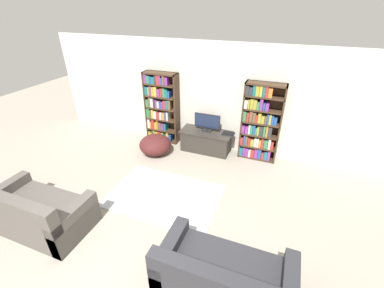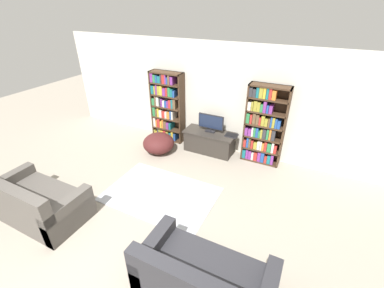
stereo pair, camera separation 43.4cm
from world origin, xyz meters
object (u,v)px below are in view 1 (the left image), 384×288
at_px(couch_right_sofa, 224,280).
at_px(television, 207,122).
at_px(bookshelf_right, 260,124).
at_px(laptop, 228,134).
at_px(tv_stand, 206,141).
at_px(couch_left_sectional, 37,213).
at_px(beanbag_ottoman, 155,145).
at_px(bookshelf_left, 161,108).

bearing_deg(couch_right_sofa, television, 111.65).
bearing_deg(couch_right_sofa, bookshelf_right, 92.42).
bearing_deg(bookshelf_right, laptop, -172.68).
xyz_separation_m(tv_stand, couch_right_sofa, (1.38, -3.42, 0.03)).
bearing_deg(couch_left_sectional, laptop, 56.06).
xyz_separation_m(bookshelf_right, couch_left_sectional, (-3.02, -3.56, -0.60)).
bearing_deg(beanbag_ottoman, bookshelf_left, 103.64).
distance_m(bookshelf_right, beanbag_ottoman, 2.55).
bearing_deg(beanbag_ottoman, television, 29.84).
bearing_deg(tv_stand, couch_right_sofa, -68.05).
xyz_separation_m(tv_stand, couch_left_sectional, (-1.79, -3.41, 0.02)).
distance_m(bookshelf_left, tv_stand, 1.47).
xyz_separation_m(bookshelf_right, beanbag_ottoman, (-2.35, -0.74, -0.65)).
relative_size(bookshelf_left, couch_right_sofa, 1.09).
height_order(television, couch_right_sofa, television).
relative_size(tv_stand, beanbag_ottoman, 1.64).
bearing_deg(bookshelf_left, couch_left_sectional, -97.82).
height_order(bookshelf_left, television, bookshelf_left).
distance_m(laptop, beanbag_ottoman, 1.82).
height_order(tv_stand, couch_left_sectional, couch_left_sectional).
bearing_deg(laptop, couch_right_sofa, -76.46).
xyz_separation_m(couch_left_sectional, couch_right_sofa, (3.17, -0.01, 0.00)).
xyz_separation_m(bookshelf_right, couch_right_sofa, (0.15, -3.57, -0.59)).
relative_size(television, beanbag_ottoman, 0.83).
bearing_deg(tv_stand, bookshelf_right, 6.72).
xyz_separation_m(laptop, beanbag_ottoman, (-1.67, -0.65, -0.31)).
bearing_deg(laptop, tv_stand, -174.04).
bearing_deg(television, bookshelf_left, 175.93).
bearing_deg(laptop, television, -179.55).
relative_size(television, laptop, 2.17).
distance_m(bookshelf_left, bookshelf_right, 2.53).
distance_m(bookshelf_right, television, 1.24).
bearing_deg(bookshelf_left, tv_stand, -6.35).
xyz_separation_m(laptop, couch_left_sectional, (-2.34, -3.47, -0.25)).
relative_size(bookshelf_left, television, 2.87).
height_order(bookshelf_left, beanbag_ottoman, bookshelf_left).
bearing_deg(beanbag_ottoman, tv_stand, 27.79).
relative_size(bookshelf_right, couch_left_sectional, 1.09).
bearing_deg(bookshelf_right, television, -175.69).
xyz_separation_m(bookshelf_left, television, (1.30, -0.09, -0.16)).
distance_m(bookshelf_left, laptop, 1.89).
height_order(bookshelf_left, tv_stand, bookshelf_left).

